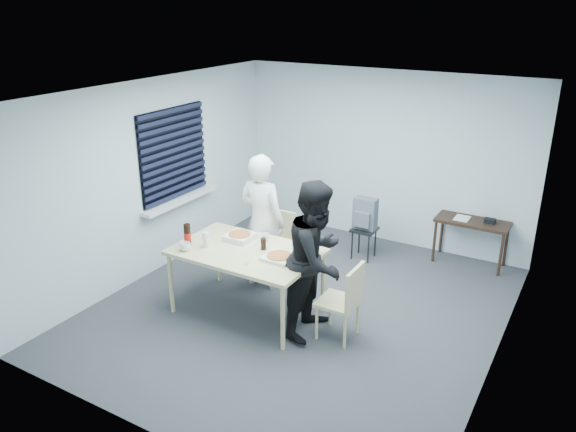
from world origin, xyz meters
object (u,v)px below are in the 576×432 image
Objects in this scene: mug_b at (265,237)px; side_table at (472,226)px; dining_table at (246,255)px; soda_bottle at (187,235)px; chair_right at (345,297)px; stool at (364,235)px; person_white at (262,222)px; chair_far at (279,239)px; person_black at (317,259)px; backpack at (365,214)px; mug_a at (186,247)px.

side_table is at bearing 50.43° from mug_b.
dining_table is 6.22× the size of soda_bottle.
chair_right is 1.28m from mug_b.
side_table is 2.13× the size of stool.
dining_table is 0.72m from person_white.
soda_bottle reaches higher than chair_far.
person_black is 1.80× the size of side_table.
backpack is at bearing 73.62° from dining_table.
soda_bottle is at bearing 119.83° from mug_a.
mug_a is at bearing -167.13° from chair_right.
soda_bottle reaches higher than dining_table.
mug_a is 0.17m from soda_bottle.
chair_far is (-0.19, 1.04, -0.24)m from dining_table.
person_black is 0.89m from mug_b.
chair_far is at bearing -137.44° from backpack.
soda_bottle is at bearing 100.70° from person_black.
soda_bottle is (-2.64, -2.90, 0.36)m from side_table.
chair_far and chair_right have the same top height.
backpack reaches higher than side_table.
soda_bottle is (-1.28, -2.32, 0.58)m from stool.
chair_right is 1.92× the size of stool.
mug_a is (-0.41, -1.40, 0.34)m from chair_far.
chair_far is 1.32m from backpack.
chair_right is at bearing -90.90° from person_black.
side_table is 1.49m from backpack.
backpack is (-0.64, 2.02, 0.17)m from chair_right.
side_table is at bearing 22.98° from stool.
stool is at bearing -120.14° from person_white.
mug_b is at bearing 81.95° from dining_table.
soda_bottle is (-1.92, -0.29, 0.42)m from chair_right.
mug_b is (-0.84, 0.27, -0.03)m from person_black.
person_black reaches higher than soda_bottle.
person_white is at bearing -120.14° from stool.
stool is at bearing 61.14° from soda_bottle.
dining_table is 0.73m from soda_bottle.
backpack is at bearing -156.53° from side_table.
chair_far reaches higher than dining_table.
side_table is 3.03m from mug_b.
backpack is (0.82, 1.40, -0.20)m from person_white.
mug_a is (-0.38, -1.04, -0.03)m from person_white.
stool is (0.80, 1.05, -0.16)m from chair_far.
soda_bottle is (-0.46, -0.90, 0.05)m from person_white.
mug_b is at bearing 72.01° from person_black.
person_white is at bearing 107.50° from dining_table.
chair_far is at bearing 47.86° from person_black.
mug_b reaches higher than chair_right.
mug_b reaches higher than side_table.
person_black is at bearing 10.70° from soda_bottle.
mug_a is at bearing -126.13° from backpack.
chair_right is 0.90× the size of side_table.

